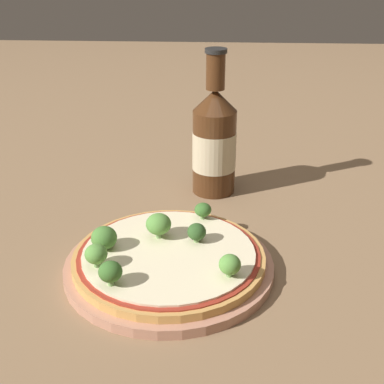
# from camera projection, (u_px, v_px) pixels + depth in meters

# --- Properties ---
(ground_plane) EXTENTS (3.00, 3.00, 0.00)m
(ground_plane) POSITION_uv_depth(u_px,v_px,m) (171.00, 259.00, 0.66)
(ground_plane) COLOR #846647
(plate) EXTENTS (0.25, 0.25, 0.01)m
(plate) POSITION_uv_depth(u_px,v_px,m) (173.00, 266.00, 0.63)
(plate) COLOR tan
(plate) RESTS_ON ground_plane
(pizza) EXTENTS (0.23, 0.23, 0.01)m
(pizza) POSITION_uv_depth(u_px,v_px,m) (173.00, 257.00, 0.63)
(pizza) COLOR tan
(pizza) RESTS_ON plate
(broccoli_floret_0) EXTENTS (0.02, 0.02, 0.03)m
(broccoli_floret_0) POSITION_uv_depth(u_px,v_px,m) (230.00, 265.00, 0.57)
(broccoli_floret_0) COLOR #6B8E51
(broccoli_floret_0) RESTS_ON pizza
(broccoli_floret_1) EXTENTS (0.03, 0.03, 0.03)m
(broccoli_floret_1) POSITION_uv_depth(u_px,v_px,m) (159.00, 224.00, 0.65)
(broccoli_floret_1) COLOR #6B8E51
(broccoli_floret_1) RESTS_ON pizza
(broccoli_floret_2) EXTENTS (0.03, 0.03, 0.03)m
(broccoli_floret_2) POSITION_uv_depth(u_px,v_px,m) (110.00, 272.00, 0.56)
(broccoli_floret_2) COLOR #6B8E51
(broccoli_floret_2) RESTS_ON pizza
(broccoli_floret_3) EXTENTS (0.02, 0.02, 0.02)m
(broccoli_floret_3) POSITION_uv_depth(u_px,v_px,m) (203.00, 210.00, 0.69)
(broccoli_floret_3) COLOR #6B8E51
(broccoli_floret_3) RESTS_ON pizza
(broccoli_floret_4) EXTENTS (0.02, 0.02, 0.02)m
(broccoli_floret_4) POSITION_uv_depth(u_px,v_px,m) (197.00, 234.00, 0.64)
(broccoli_floret_4) COLOR #6B8E51
(broccoli_floret_4) RESTS_ON pizza
(broccoli_floret_5) EXTENTS (0.03, 0.03, 0.03)m
(broccoli_floret_5) POSITION_uv_depth(u_px,v_px,m) (96.00, 254.00, 0.59)
(broccoli_floret_5) COLOR #6B8E51
(broccoli_floret_5) RESTS_ON pizza
(broccoli_floret_6) EXTENTS (0.03, 0.03, 0.03)m
(broccoli_floret_6) POSITION_uv_depth(u_px,v_px,m) (104.00, 238.00, 0.63)
(broccoli_floret_6) COLOR #6B8E51
(broccoli_floret_6) RESTS_ON pizza
(beer_bottle) EXTENTS (0.07, 0.07, 0.22)m
(beer_bottle) POSITION_uv_depth(u_px,v_px,m) (214.00, 141.00, 0.80)
(beer_bottle) COLOR #472814
(beer_bottle) RESTS_ON ground_plane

